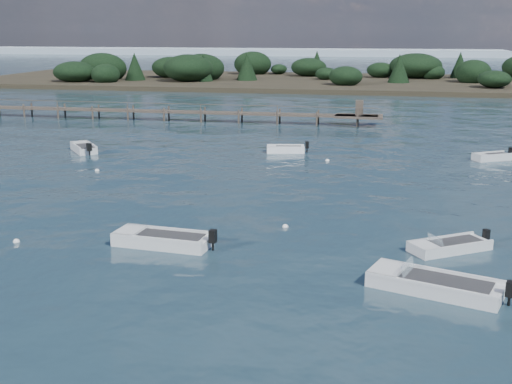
% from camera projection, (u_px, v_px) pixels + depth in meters
% --- Properties ---
extents(ground, '(400.00, 400.00, 0.00)m').
position_uv_depth(ground, '(330.00, 111.00, 80.49)').
color(ground, '#152732').
rests_on(ground, ground).
extents(tender_far_white, '(3.57, 1.75, 1.20)m').
position_uv_depth(tender_far_white, '(286.00, 150.00, 53.58)').
color(tender_far_white, white).
rests_on(tender_far_white, ground).
extents(dinghy_mid_white_b, '(4.02, 3.33, 1.03)m').
position_uv_depth(dinghy_mid_white_b, '(449.00, 248.00, 29.92)').
color(dinghy_mid_white_b, silver).
rests_on(dinghy_mid_white_b, ground).
extents(tender_far_grey_b, '(3.35, 2.53, 1.17)m').
position_uv_depth(tender_far_grey_b, '(492.00, 158.00, 50.44)').
color(tender_far_grey_b, silver).
rests_on(tender_far_grey_b, ground).
extents(dinghy_mid_white_a, '(5.55, 3.46, 1.28)m').
position_uv_depth(dinghy_mid_white_a, '(434.00, 287.00, 25.31)').
color(dinghy_mid_white_a, silver).
rests_on(dinghy_mid_white_a, ground).
extents(dinghy_mid_grey, '(5.09, 2.19, 1.27)m').
position_uv_depth(dinghy_mid_grey, '(163.00, 242.00, 30.63)').
color(dinghy_mid_grey, silver).
rests_on(dinghy_mid_grey, ground).
extents(tender_far_grey, '(3.42, 3.75, 1.31)m').
position_uv_depth(tender_far_grey, '(84.00, 149.00, 53.93)').
color(tender_far_grey, silver).
rests_on(tender_far_grey, ground).
extents(buoy_b, '(0.32, 0.32, 0.32)m').
position_uv_depth(buoy_b, '(483.00, 285.00, 25.89)').
color(buoy_b, white).
rests_on(buoy_b, ground).
extents(buoy_c, '(0.32, 0.32, 0.32)m').
position_uv_depth(buoy_c, '(16.00, 242.00, 31.14)').
color(buoy_c, white).
rests_on(buoy_c, ground).
extents(buoy_e, '(0.32, 0.32, 0.32)m').
position_uv_depth(buoy_e, '(327.00, 161.00, 50.18)').
color(buoy_e, white).
rests_on(buoy_e, ground).
extents(buoy_extra_a, '(0.32, 0.32, 0.32)m').
position_uv_depth(buoy_extra_a, '(285.00, 227.00, 33.47)').
color(buoy_extra_a, white).
rests_on(buoy_extra_a, ground).
extents(buoy_extra_b, '(0.32, 0.32, 0.32)m').
position_uv_depth(buoy_extra_b, '(97.00, 171.00, 46.67)').
color(buoy_extra_b, white).
rests_on(buoy_extra_b, ground).
extents(jetty, '(64.50, 3.20, 3.40)m').
position_uv_depth(jetty, '(130.00, 111.00, 72.89)').
color(jetty, '#463D34').
rests_on(jetty, ground).
extents(far_headland, '(190.00, 40.00, 5.80)m').
position_uv_depth(far_headland, '(491.00, 76.00, 113.36)').
color(far_headland, black).
rests_on(far_headland, ground).
extents(distant_haze, '(280.00, 20.00, 2.40)m').
position_uv_depth(distant_haze, '(142.00, 54.00, 258.92)').
color(distant_haze, '#95A8B8').
rests_on(distant_haze, ground).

